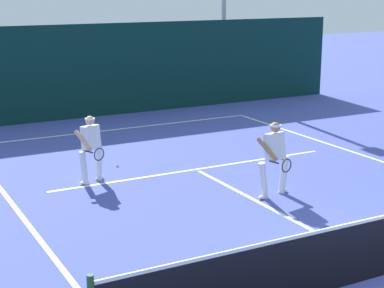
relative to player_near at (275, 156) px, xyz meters
The scene contains 7 objects.
court_line_baseline_far 7.77m from the player_near, 93.84° to the left, with size 9.22×0.10×0.01m, color white.
court_line_service 2.78m from the player_near, 101.35° to the left, with size 7.52×0.10×0.01m, color white.
court_line_centre 1.30m from the player_near, 123.26° to the right, with size 0.10×6.40×0.01m, color white.
player_near is the anchor object (origin of this frame).
player_far 4.20m from the player_near, 138.28° to the left, with size 0.71×0.91×1.58m.
tennis_ball 4.39m from the player_near, 119.90° to the left, with size 0.07×0.07×0.07m, color #D1E033.
back_fence_windscreen 10.02m from the player_near, 92.96° to the left, with size 19.90×0.12×3.19m, color #0A2C29.
Camera 1 is at (-7.19, -6.62, 4.45)m, focal length 58.92 mm.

